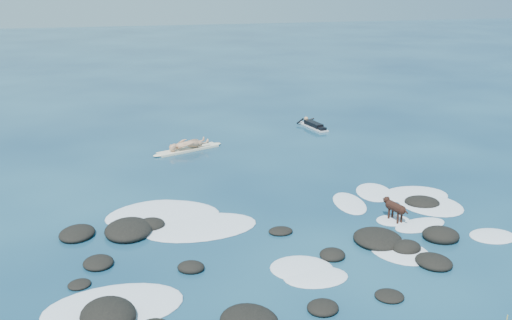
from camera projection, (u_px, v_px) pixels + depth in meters
name	position (u px, v px, depth m)	size (l,w,h in m)	color
ground	(298.00, 224.00, 17.86)	(160.00, 160.00, 0.00)	#0A2642
reef_rocks	(299.00, 257.00, 15.50)	(14.90, 7.54, 0.56)	black
breaking_foam	(276.00, 228.00, 17.59)	(13.62, 8.02, 0.12)	white
standing_surfer_rig	(188.00, 134.00, 25.22)	(3.33, 1.60, 1.97)	#F5E9C4
paddling_surfer_rig	(313.00, 125.00, 29.30)	(1.12, 2.42, 0.42)	silver
dog	(394.00, 207.00, 17.91)	(0.47, 1.15, 0.74)	black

